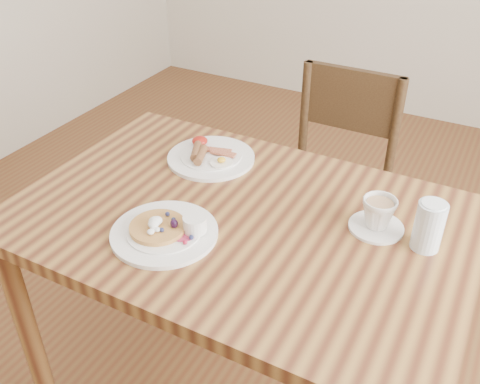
{
  "coord_description": "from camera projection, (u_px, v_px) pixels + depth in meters",
  "views": [
    {
      "loc": [
        0.54,
        -1.01,
        1.58
      ],
      "look_at": [
        0.0,
        0.0,
        0.82
      ],
      "focal_mm": 40.0,
      "sensor_mm": 36.0,
      "label": 1
    }
  ],
  "objects": [
    {
      "name": "pancake_plate",
      "position": [
        166.0,
        230.0,
        1.34
      ],
      "size": [
        0.27,
        0.27,
        0.06
      ],
      "color": "white",
      "rests_on": "dining_table"
    },
    {
      "name": "water_glass",
      "position": [
        429.0,
        226.0,
        1.27
      ],
      "size": [
        0.07,
        0.07,
        0.13
      ],
      "primitive_type": "cylinder",
      "color": "silver",
      "rests_on": "dining_table"
    },
    {
      "name": "breakfast_plate",
      "position": [
        210.0,
        156.0,
        1.65
      ],
      "size": [
        0.27,
        0.27,
        0.04
      ],
      "color": "white",
      "rests_on": "dining_table"
    },
    {
      "name": "dining_table",
      "position": [
        240.0,
        243.0,
        1.47
      ],
      "size": [
        1.2,
        0.8,
        0.75
      ],
      "color": "olive",
      "rests_on": "ground"
    },
    {
      "name": "teacup_saucer",
      "position": [
        378.0,
        216.0,
        1.34
      ],
      "size": [
        0.14,
        0.14,
        0.09
      ],
      "color": "white",
      "rests_on": "dining_table"
    },
    {
      "name": "chair_far",
      "position": [
        333.0,
        176.0,
        2.06
      ],
      "size": [
        0.42,
        0.42,
        0.88
      ],
      "rotation": [
        0.0,
        0.0,
        3.14
      ],
      "color": "#3D2B16",
      "rests_on": "ground"
    }
  ]
}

